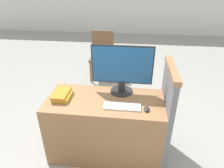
% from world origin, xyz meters
% --- Properties ---
extents(desk, '(1.26, 0.59, 0.74)m').
position_xyz_m(desk, '(0.00, 0.30, 0.37)').
color(desk, '#9E7047').
rests_on(desk, ground_plane).
extents(carrel_divider, '(0.07, 0.64, 1.14)m').
position_xyz_m(carrel_divider, '(0.65, 0.32, 0.58)').
color(carrel_divider, slate).
rests_on(carrel_divider, ground_plane).
extents(monitor, '(0.66, 0.25, 0.54)m').
position_xyz_m(monitor, '(0.16, 0.49, 1.02)').
color(monitor, '#282828').
rests_on(monitor, desk).
extents(keyboard, '(0.37, 0.13, 0.02)m').
position_xyz_m(keyboard, '(0.19, 0.18, 0.75)').
color(keyboard, white).
rests_on(keyboard, desk).
extents(mouse, '(0.05, 0.09, 0.03)m').
position_xyz_m(mouse, '(0.44, 0.16, 0.75)').
color(mouse, '#262626').
rests_on(mouse, desk).
extents(book_stack, '(0.18, 0.26, 0.07)m').
position_xyz_m(book_stack, '(-0.46, 0.28, 0.77)').
color(book_stack, gold).
rests_on(book_stack, desk).
extents(far_chair, '(0.44, 0.44, 0.95)m').
position_xyz_m(far_chair, '(-0.37, 2.32, 0.53)').
color(far_chair, brown).
rests_on(far_chair, ground_plane).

